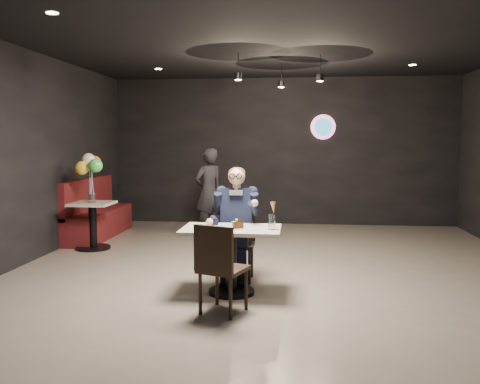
# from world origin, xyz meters

# --- Properties ---
(floor) EXTENTS (9.00, 9.00, 0.00)m
(floor) POSITION_xyz_m (0.00, 0.00, 0.00)
(floor) COLOR gray
(floor) RESTS_ON ground
(wall_sign) EXTENTS (0.50, 0.06, 0.50)m
(wall_sign) POSITION_xyz_m (0.80, 4.47, 2.00)
(wall_sign) COLOR pink
(wall_sign) RESTS_ON floor
(pendant_lights) EXTENTS (1.40, 1.20, 0.36)m
(pendant_lights) POSITION_xyz_m (0.00, 2.00, 2.88)
(pendant_lights) COLOR black
(pendant_lights) RESTS_ON floor
(main_table) EXTENTS (1.10, 0.70, 0.75)m
(main_table) POSITION_xyz_m (-0.46, -0.45, 0.38)
(main_table) COLOR beige
(main_table) RESTS_ON floor
(chair_far) EXTENTS (0.42, 0.46, 0.92)m
(chair_far) POSITION_xyz_m (-0.46, 0.10, 0.46)
(chair_far) COLOR black
(chair_far) RESTS_ON floor
(chair_near) EXTENTS (0.56, 0.58, 0.92)m
(chair_near) POSITION_xyz_m (-0.46, -1.08, 0.46)
(chair_near) COLOR black
(chair_near) RESTS_ON floor
(seated_man) EXTENTS (0.60, 0.80, 1.44)m
(seated_man) POSITION_xyz_m (-0.46, 0.10, 0.72)
(seated_man) COLOR black
(seated_man) RESTS_ON floor
(dessert_plate) EXTENTS (0.21, 0.21, 0.01)m
(dessert_plate) POSITION_xyz_m (-0.39, -0.51, 0.76)
(dessert_plate) COLOR white
(dessert_plate) RESTS_ON main_table
(cake_slice) EXTENTS (0.13, 0.12, 0.08)m
(cake_slice) POSITION_xyz_m (-0.38, -0.52, 0.80)
(cake_slice) COLOR black
(cake_slice) RESTS_ON dessert_plate
(mint_leaf) EXTENTS (0.06, 0.04, 0.01)m
(mint_leaf) POSITION_xyz_m (-0.42, -0.58, 0.84)
(mint_leaf) COLOR #2C8832
(mint_leaf) RESTS_ON cake_slice
(sundae_glass) EXTENTS (0.07, 0.07, 0.17)m
(sundae_glass) POSITION_xyz_m (-0.01, -0.50, 0.83)
(sundae_glass) COLOR silver
(sundae_glass) RESTS_ON main_table
(wafer_cone) EXTENTS (0.08, 0.08, 0.13)m
(wafer_cone) POSITION_xyz_m (0.01, -0.51, 0.99)
(wafer_cone) COLOR #B57C4A
(wafer_cone) RESTS_ON sundae_glass
(booth_bench) EXTENTS (0.52, 2.10, 1.05)m
(booth_bench) POSITION_xyz_m (-3.25, 2.67, 0.52)
(booth_bench) COLOR #3E0D0F
(booth_bench) RESTS_ON floor
(side_table) EXTENTS (0.62, 0.62, 0.77)m
(side_table) POSITION_xyz_m (-2.95, 1.67, 0.39)
(side_table) COLOR beige
(side_table) RESTS_ON floor
(balloon_vase) EXTENTS (0.11, 0.11, 0.16)m
(balloon_vase) POSITION_xyz_m (-2.95, 1.67, 0.83)
(balloon_vase) COLOR silver
(balloon_vase) RESTS_ON side_table
(balloon_bunch) EXTENTS (0.40, 0.40, 0.65)m
(balloon_bunch) POSITION_xyz_m (-2.95, 1.67, 1.23)
(balloon_bunch) COLOR yellow
(balloon_bunch) RESTS_ON balloon_vase
(passerby) EXTENTS (0.68, 0.68, 1.59)m
(passerby) POSITION_xyz_m (-1.32, 3.11, 0.80)
(passerby) COLOR black
(passerby) RESTS_ON floor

